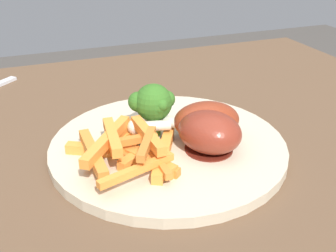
{
  "coord_description": "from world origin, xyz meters",
  "views": [
    {
      "loc": [
        -0.09,
        -0.42,
        0.98
      ],
      "look_at": [
        0.06,
        -0.04,
        0.78
      ],
      "focal_mm": 42.99,
      "sensor_mm": 36.0,
      "label": 1
    }
  ],
  "objects_px": {
    "broccoli_floret_front": "(153,103)",
    "chicken_drumstick_near": "(206,131)",
    "dinner_plate": "(168,146)",
    "dining_table": "(118,227)",
    "chicken_drumstick_far": "(202,121)",
    "carrot_fries_pile": "(130,149)"
  },
  "relations": [
    {
      "from": "broccoli_floret_front",
      "to": "chicken_drumstick_near",
      "type": "height_order",
      "value": "broccoli_floret_front"
    },
    {
      "from": "dinner_plate",
      "to": "broccoli_floret_front",
      "type": "xyz_separation_m",
      "value": [
        -0.01,
        0.02,
        0.05
      ]
    },
    {
      "from": "dining_table",
      "to": "chicken_drumstick_near",
      "type": "relative_size",
      "value": 8.11
    },
    {
      "from": "chicken_drumstick_near",
      "to": "dinner_plate",
      "type": "bearing_deg",
      "value": 138.1
    },
    {
      "from": "dinner_plate",
      "to": "broccoli_floret_front",
      "type": "relative_size",
      "value": 4.31
    },
    {
      "from": "dinner_plate",
      "to": "chicken_drumstick_near",
      "type": "xyz_separation_m",
      "value": [
        0.03,
        -0.03,
        0.03
      ]
    },
    {
      "from": "chicken_drumstick_far",
      "to": "dining_table",
      "type": "bearing_deg",
      "value": 154.3
    },
    {
      "from": "carrot_fries_pile",
      "to": "chicken_drumstick_far",
      "type": "relative_size",
      "value": 0.96
    },
    {
      "from": "dinner_plate",
      "to": "chicken_drumstick_far",
      "type": "height_order",
      "value": "chicken_drumstick_far"
    },
    {
      "from": "chicken_drumstick_near",
      "to": "chicken_drumstick_far",
      "type": "height_order",
      "value": "same"
    },
    {
      "from": "chicken_drumstick_near",
      "to": "dining_table",
      "type": "bearing_deg",
      "value": 142.37
    },
    {
      "from": "dining_table",
      "to": "broccoli_floret_front",
      "type": "xyz_separation_m",
      "value": [
        0.05,
        -0.02,
        0.18
      ]
    },
    {
      "from": "dining_table",
      "to": "dinner_plate",
      "type": "distance_m",
      "value": 0.15
    },
    {
      "from": "chicken_drumstick_far",
      "to": "dinner_plate",
      "type": "bearing_deg",
      "value": 170.45
    },
    {
      "from": "dinner_plate",
      "to": "chicken_drumstick_near",
      "type": "bearing_deg",
      "value": -41.9
    },
    {
      "from": "broccoli_floret_front",
      "to": "chicken_drumstick_far",
      "type": "distance_m",
      "value": 0.06
    },
    {
      "from": "broccoli_floret_front",
      "to": "chicken_drumstick_far",
      "type": "relative_size",
      "value": 0.48
    },
    {
      "from": "dining_table",
      "to": "carrot_fries_pile",
      "type": "relative_size",
      "value": 7.78
    },
    {
      "from": "carrot_fries_pile",
      "to": "chicken_drumstick_far",
      "type": "distance_m",
      "value": 0.09
    },
    {
      "from": "dinner_plate",
      "to": "broccoli_floret_front",
      "type": "height_order",
      "value": "broccoli_floret_front"
    },
    {
      "from": "dining_table",
      "to": "chicken_drumstick_near",
      "type": "bearing_deg",
      "value": -37.63
    },
    {
      "from": "chicken_drumstick_near",
      "to": "carrot_fries_pile",
      "type": "bearing_deg",
      "value": 174.98
    }
  ]
}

